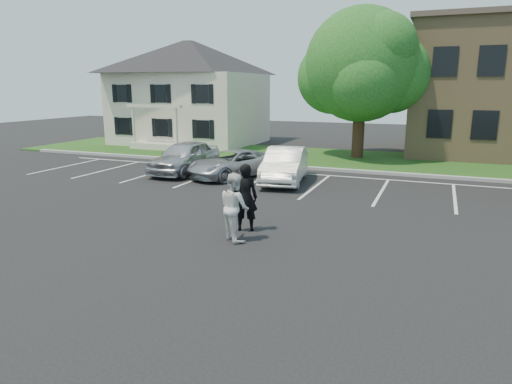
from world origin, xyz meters
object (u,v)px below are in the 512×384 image
car_silver_minivan (233,164)px  house (190,93)px  tree (363,68)px  man_white_shirt (235,207)px  car_silver_west (185,157)px  man_black_suit (245,198)px  car_white_sedan (285,165)px

car_silver_minivan → house: bearing=153.0°
tree → man_white_shirt: 17.28m
house → man_white_shirt: (12.67, -19.76, -2.86)m
car_silver_west → car_silver_minivan: size_ratio=1.02×
house → man_black_suit: bearing=-56.2°
man_black_suit → car_white_sedan: 7.45m
house → man_white_shirt: bearing=-57.3°
car_silver_west → car_silver_minivan: car_silver_west is taller
car_silver_west → car_white_sedan: size_ratio=1.01×
man_black_suit → man_white_shirt: man_black_suit is taller
tree → car_silver_minivan: bearing=-119.4°
man_white_shirt → car_silver_west: size_ratio=0.41×
man_white_shirt → car_white_sedan: bearing=-43.3°
man_black_suit → car_silver_minivan: man_black_suit is taller
car_white_sedan → car_silver_minivan: bearing=166.2°
man_white_shirt → car_white_sedan: size_ratio=0.41×
man_black_suit → car_silver_minivan: 8.48m
tree → man_white_shirt: (-0.72, -16.70, -4.38)m
man_white_shirt → car_silver_minivan: man_white_shirt is taller
tree → house: bearing=167.1°
man_white_shirt → car_silver_minivan: (-3.93, 8.44, -0.32)m
tree → car_white_sedan: size_ratio=1.86×
car_silver_minivan → man_white_shirt: bearing=-39.7°
car_silver_minivan → car_white_sedan: car_white_sedan is taller
man_black_suit → man_white_shirt: bearing=74.8°
man_white_shirt → car_silver_west: man_white_shirt is taller
man_black_suit → car_white_sedan: size_ratio=0.43×
man_black_suit → car_silver_minivan: bearing=-82.3°
house → car_silver_minivan: bearing=-52.3°
man_white_shirt → car_silver_minivan: size_ratio=0.41×
car_silver_minivan → man_black_suit: bearing=-37.6°
tree → man_black_suit: tree is taller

